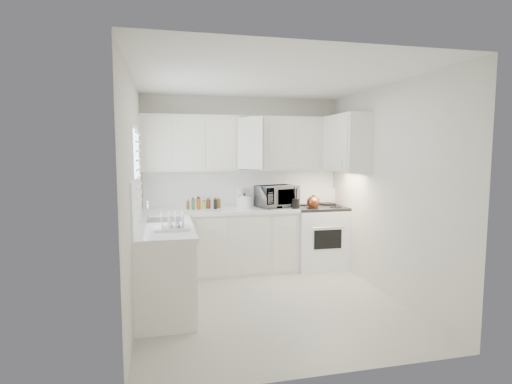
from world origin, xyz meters
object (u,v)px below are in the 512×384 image
object	(u,v)px
dish_rack	(171,220)
stove	(320,228)
microwave	(277,194)
utensil_crock	(296,197)
rice_cooker	(245,201)
tea_kettle	(313,201)

from	to	relation	value
dish_rack	stove	bearing A→B (deg)	29.45
microwave	utensil_crock	bearing A→B (deg)	-65.22
rice_cooker	utensil_crock	bearing A→B (deg)	-24.10
utensil_crock	dish_rack	distance (m)	2.15
stove	rice_cooker	bearing A→B (deg)	178.05
stove	tea_kettle	world-z (taller)	stove
stove	utensil_crock	distance (m)	0.72
microwave	utensil_crock	distance (m)	0.32
utensil_crock	dish_rack	world-z (taller)	utensil_crock
microwave	rice_cooker	size ratio (longest dim) A/B	2.70
rice_cooker	dish_rack	xyz separation A→B (m)	(-1.09, -1.43, -0.01)
stove	utensil_crock	size ratio (longest dim) A/B	3.50
rice_cooker	dish_rack	distance (m)	1.79
stove	utensil_crock	xyz separation A→B (m)	(-0.46, -0.18, 0.52)
rice_cooker	utensil_crock	xyz separation A→B (m)	(0.71, -0.24, 0.06)
dish_rack	tea_kettle	bearing A→B (deg)	28.39
microwave	rice_cooker	xyz separation A→B (m)	(-0.49, 0.01, -0.09)
dish_rack	microwave	bearing A→B (deg)	40.30
tea_kettle	microwave	world-z (taller)	microwave
tea_kettle	utensil_crock	world-z (taller)	utensil_crock
tea_kettle	rice_cooker	distance (m)	1.02
stove	utensil_crock	world-z (taller)	utensil_crock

